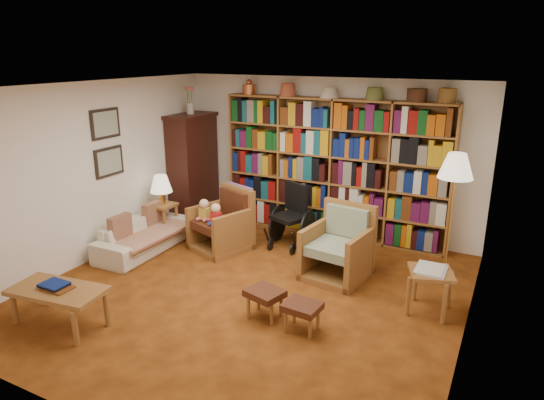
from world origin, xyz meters
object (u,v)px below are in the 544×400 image
Objects in this scene: footstool_a at (265,295)px; footstool_b at (302,309)px; coffee_table at (58,293)px; armchair_leather at (224,223)px; armchair_sage at (339,249)px; wheelchair at (292,217)px; floor_lamp at (456,171)px; side_table_papers at (431,278)px; side_table_lamp at (163,213)px; sofa at (145,235)px.

footstool_a is 1.15× the size of footstool_b.
footstool_a is 2.24m from coffee_table.
footstool_a is (1.51, -1.53, -0.11)m from armchair_leather.
armchair_leather is 1.88m from armchair_sage.
coffee_table is (-0.40, -2.69, 0.00)m from armchair_leather.
floor_lamp reaches higher than wheelchair.
floor_lamp reaches higher than side_table_papers.
wheelchair is 0.87× the size of coffee_table.
side_table_lamp is at bearing 154.14° from footstool_b.
wheelchair is at bearing 19.25° from side_table_lamp.
sofa is 4.06× the size of footstool_b.
coffee_table reaches higher than footstool_b.
armchair_sage is 1.60× the size of side_table_papers.
side_table_lamp is 3.44m from footstool_b.
side_table_lamp is 4.25m from side_table_papers.
armchair_leather is at bearing 177.05° from armchair_sage.
armchair_sage is 3.45m from coffee_table.
coffee_table is at bearing -131.28° from armchair_sage.
armchair_leather reaches higher than footstool_b.
wheelchair is (0.86, 0.59, 0.05)m from armchair_leather.
armchair_sage is at bearing -34.19° from wheelchair.
armchair_leather is at bearing 169.77° from side_table_papers.
side_table_papers is 4.12m from coffee_table.
armchair_sage is at bearing -2.95° from armchair_leather.
side_table_lamp is 1.38× the size of footstool_b.
sofa is at bearing -79.82° from side_table_lamp.
armchair_leather is 0.90× the size of coffee_table.
armchair_leather reaches higher than coffee_table.
side_table_lamp is 1.20× the size of footstool_a.
armchair_leather is 2.55m from footstool_b.
footstool_a is at bearing 172.23° from footstool_b.
side_table_lamp is at bearing 104.95° from coffee_table.
coffee_table is at bearing -155.39° from footstool_b.
footstool_b is (1.13, -2.18, -0.17)m from wheelchair.
floor_lamp reaches higher than coffee_table.
sofa is 4.47m from floor_lamp.
side_table_papers is 1.48× the size of footstool_b.
side_table_lamp is at bearing -171.67° from floor_lamp.
floor_lamp is at bearing -1.57° from wheelchair.
coffee_table is at bearing -148.66° from footstool_a.
side_table_lamp is at bearing 179.95° from armchair_sage.
sofa is 0.59m from side_table_lamp.
floor_lamp is at bearing 9.50° from armchair_leather.
armchair_leather is at bearing -58.10° from sofa.
side_table_papers reaches higher than coffee_table.
side_table_lamp is 0.58× the size of armchair_sage.
side_table_papers is 1.28× the size of footstool_a.
wheelchair is 2.04× the size of footstool_a.
sofa is 3.52× the size of footstool_a.
sofa is at bearing -164.13° from floor_lamp.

